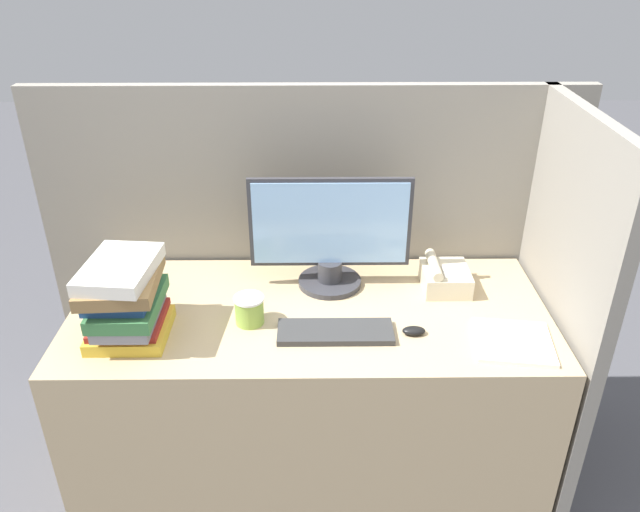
# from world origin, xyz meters

# --- Properties ---
(cubicle_panel_rear) EXTENTS (2.01, 0.04, 1.42)m
(cubicle_panel_rear) POSITION_xyz_m (0.00, 0.75, 0.71)
(cubicle_panel_rear) COLOR gray
(cubicle_panel_rear) RESTS_ON ground_plane
(cubicle_panel_right) EXTENTS (0.04, 0.77, 1.42)m
(cubicle_panel_right) POSITION_xyz_m (0.84, 0.38, 0.71)
(cubicle_panel_right) COLOR gray
(cubicle_panel_right) RESTS_ON ground_plane
(desk) EXTENTS (1.61, 0.71, 0.76)m
(desk) POSITION_xyz_m (0.00, 0.35, 0.38)
(desk) COLOR tan
(desk) RESTS_ON ground_plane
(monitor) EXTENTS (0.56, 0.23, 0.41)m
(monitor) POSITION_xyz_m (0.07, 0.53, 0.94)
(monitor) COLOR #333338
(monitor) RESTS_ON desk
(keyboard) EXTENTS (0.37, 0.13, 0.02)m
(keyboard) POSITION_xyz_m (0.08, 0.21, 0.77)
(keyboard) COLOR #333333
(keyboard) RESTS_ON desk
(mouse) EXTENTS (0.07, 0.04, 0.03)m
(mouse) POSITION_xyz_m (0.33, 0.21, 0.77)
(mouse) COLOR black
(mouse) RESTS_ON desk
(coffee_cup) EXTENTS (0.10, 0.10, 0.10)m
(coffee_cup) POSITION_xyz_m (-0.19, 0.29, 0.80)
(coffee_cup) COLOR #8CB247
(coffee_cup) RESTS_ON desk
(book_stack) EXTENTS (0.24, 0.30, 0.26)m
(book_stack) POSITION_xyz_m (-0.57, 0.23, 0.89)
(book_stack) COLOR gold
(book_stack) RESTS_ON desk
(desk_telephone) EXTENTS (0.16, 0.19, 0.11)m
(desk_telephone) POSITION_xyz_m (0.48, 0.50, 0.80)
(desk_telephone) COLOR beige
(desk_telephone) RESTS_ON desk
(paper_pile) EXTENTS (0.27, 0.25, 0.01)m
(paper_pile) POSITION_xyz_m (0.64, 0.16, 0.76)
(paper_pile) COLOR white
(paper_pile) RESTS_ON desk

